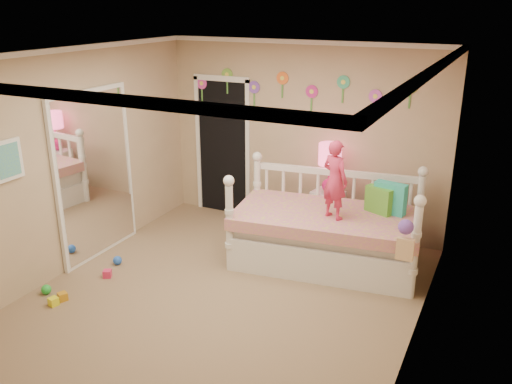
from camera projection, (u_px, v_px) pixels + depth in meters
The scene contains 18 objects.
floor at pixel (224, 297), 5.90m from camera, with size 4.00×4.50×0.01m, color #7F684C.
ceiling at pixel (218, 54), 5.02m from camera, with size 4.00×4.50×0.01m, color white.
back_wall at pixel (302, 137), 7.37m from camera, with size 4.00×0.01×2.60m, color tan.
left_wall at pixel (73, 161), 6.29m from camera, with size 0.01×4.50×2.60m, color tan.
right_wall at pixel (423, 218), 4.64m from camera, with size 0.01×4.50×2.60m, color tan.
crown_molding at pixel (218, 58), 5.03m from camera, with size 4.00×4.50×0.06m, color white, non-canonical shape.
daybed at pixel (327, 217), 6.48m from camera, with size 2.23×1.20×1.21m, color white, non-canonical shape.
pillow_turquoise at pixel (390, 198), 6.36m from camera, with size 0.38×0.13×0.38m, color #22AC87.
pillow_lime at pixel (379, 200), 6.39m from camera, with size 0.34×0.12×0.32m, color #5DB838.
child at pixel (335, 180), 6.13m from camera, with size 0.34×0.22×0.93m, color #DB315A.
nightstand at pixel (327, 215), 7.27m from camera, with size 0.40×0.30×0.67m, color white.
table_lamp at pixel (330, 160), 7.01m from camera, with size 0.30×0.30×0.66m.
closet_doorway at pixel (223, 146), 7.96m from camera, with size 0.90×0.04×2.07m, color black.
flower_decals at pixel (297, 90), 7.18m from camera, with size 3.40×0.02×0.50m, color #B2668C, non-canonical shape.
mirror_closet at pixel (95, 175), 6.61m from camera, with size 0.07×1.30×2.10m, color white.
wall_picture at pixel (8, 160), 5.43m from camera, with size 0.05×0.34×0.42m, color white.
hanging_bag at pixel (404, 241), 5.53m from camera, with size 0.20×0.16×0.36m, color beige, non-canonical shape.
toy_scatter at pixel (74, 276), 6.23m from camera, with size 0.80×1.30×0.11m, color #996666, non-canonical shape.
Camera 1 is at (2.58, -4.49, 3.08)m, focal length 37.65 mm.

